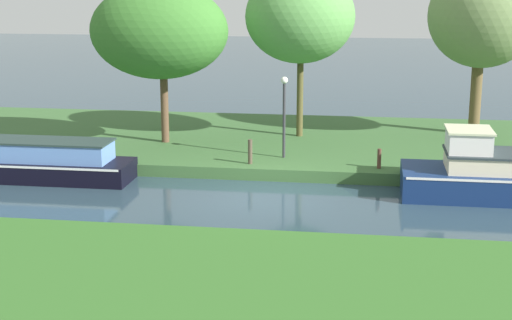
{
  "coord_description": "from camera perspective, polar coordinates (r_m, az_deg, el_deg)",
  "views": [
    {
      "loc": [
        2.96,
        -22.03,
        6.61
      ],
      "look_at": [
        -0.45,
        1.2,
        0.9
      ],
      "focal_mm": 54.09,
      "sensor_mm": 36.0,
      "label": 1
    }
  ],
  "objects": [
    {
      "name": "mooring_post_far",
      "position": [
        25.67,
        -0.43,
        0.62
      ],
      "size": [
        0.14,
        0.14,
        0.83
      ],
      "primitive_type": "cylinder",
      "color": "#493F30",
      "rests_on": "riverbank_far"
    },
    {
      "name": "willow_tree_centre",
      "position": [
        29.23,
        3.28,
        10.53
      ],
      "size": [
        4.1,
        3.96,
        6.37
      ],
      "color": "brown",
      "rests_on": "riverbank_far"
    },
    {
      "name": "lamp_post",
      "position": [
        26.3,
        2.1,
        3.95
      ],
      "size": [
        0.24,
        0.24,
        2.8
      ],
      "color": "#333338",
      "rests_on": "riverbank_far"
    },
    {
      "name": "willow_tree_right",
      "position": [
        30.7,
        16.45,
        10.17
      ],
      "size": [
        4.11,
        3.9,
        6.63
      ],
      "color": "brown",
      "rests_on": "riverbank_far"
    },
    {
      "name": "willow_tree_left",
      "position": [
        28.25,
        -7.2,
        9.43
      ],
      "size": [
        5.04,
        3.63,
        5.91
      ],
      "color": "brown",
      "rests_on": "riverbank_far"
    },
    {
      "name": "black_barge",
      "position": [
        26.69,
        -17.85,
        -0.07
      ],
      "size": [
        8.62,
        1.8,
        1.32
      ],
      "color": "black",
      "rests_on": "ground_plane"
    },
    {
      "name": "mooring_post_near",
      "position": [
        25.41,
        9.1,
        0.1
      ],
      "size": [
        0.13,
        0.13,
        0.65
      ],
      "primitive_type": "cylinder",
      "color": "#503226",
      "rests_on": "riverbank_far"
    },
    {
      "name": "ground_plane",
      "position": [
        23.19,
        0.67,
        -2.89
      ],
      "size": [
        120.0,
        120.0,
        0.0
      ],
      "primitive_type": "plane",
      "color": "#2A3F4B"
    },
    {
      "name": "riverbank_far",
      "position": [
        29.87,
        2.47,
        1.27
      ],
      "size": [
        72.0,
        10.0,
        0.4
      ],
      "primitive_type": "cube",
      "color": "#386031",
      "rests_on": "ground_plane"
    }
  ]
}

